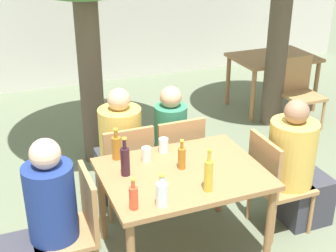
{
  "coord_description": "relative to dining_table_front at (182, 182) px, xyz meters",
  "views": [
    {
      "loc": [
        -1.23,
        -2.81,
        2.54
      ],
      "look_at": [
        0.0,
        0.3,
        1.0
      ],
      "focal_mm": 50.0,
      "sensor_mm": 36.0,
      "label": 1
    }
  ],
  "objects": [
    {
      "name": "ground_plane",
      "position": [
        0.0,
        0.0,
        -0.66
      ],
      "size": [
        30.0,
        30.0,
        0.0
      ],
      "primitive_type": "plane",
      "color": "#667056"
    },
    {
      "name": "dining_table_front",
      "position": [
        0.0,
        0.0,
        0.0
      ],
      "size": [
        1.21,
        0.93,
        0.75
      ],
      "color": "#996B42",
      "rests_on": "ground_plane"
    },
    {
      "name": "dining_table_back",
      "position": [
        2.39,
        2.41,
        -0.01
      ],
      "size": [
        1.11,
        0.8,
        0.75
      ],
      "color": "#996B42",
      "rests_on": "ground_plane"
    },
    {
      "name": "patio_chair_0",
      "position": [
        -0.84,
        0.0,
        -0.16
      ],
      "size": [
        0.44,
        0.44,
        0.89
      ],
      "rotation": [
        0.0,
        0.0,
        -1.57
      ],
      "color": "#A87A4C",
      "rests_on": "ground_plane"
    },
    {
      "name": "patio_chair_1",
      "position": [
        0.84,
        0.0,
        -0.16
      ],
      "size": [
        0.44,
        0.44,
        0.89
      ],
      "rotation": [
        0.0,
        0.0,
        1.57
      ],
      "color": "#A87A4C",
      "rests_on": "ground_plane"
    },
    {
      "name": "patio_chair_2",
      "position": [
        -0.24,
        0.69,
        -0.16
      ],
      "size": [
        0.44,
        0.44,
        0.89
      ],
      "rotation": [
        0.0,
        0.0,
        3.14
      ],
      "color": "#A87A4C",
      "rests_on": "ground_plane"
    },
    {
      "name": "patio_chair_3",
      "position": [
        0.24,
        0.69,
        -0.16
      ],
      "size": [
        0.44,
        0.44,
        0.89
      ],
      "rotation": [
        0.0,
        0.0,
        3.14
      ],
      "color": "#A87A4C",
      "rests_on": "ground_plane"
    },
    {
      "name": "patio_chair_4",
      "position": [
        2.39,
        1.78,
        -0.16
      ],
      "size": [
        0.44,
        0.44,
        0.89
      ],
      "color": "#A87A4C",
      "rests_on": "ground_plane"
    },
    {
      "name": "person_seated_0",
      "position": [
        -1.07,
        -0.0,
        -0.12
      ],
      "size": [
        0.57,
        0.35,
        1.2
      ],
      "rotation": [
        0.0,
        0.0,
        -1.57
      ],
      "color": "#383842",
      "rests_on": "ground_plane"
    },
    {
      "name": "person_seated_1",
      "position": [
        1.07,
        -0.0,
        -0.12
      ],
      "size": [
        0.6,
        0.4,
        1.19
      ],
      "rotation": [
        0.0,
        0.0,
        1.57
      ],
      "color": "#383842",
      "rests_on": "ground_plane"
    },
    {
      "name": "person_seated_2",
      "position": [
        -0.24,
        0.92,
        -0.14
      ],
      "size": [
        0.38,
        0.59,
        1.16
      ],
      "rotation": [
        0.0,
        0.0,
        3.14
      ],
      "color": "#383842",
      "rests_on": "ground_plane"
    },
    {
      "name": "person_seated_3",
      "position": [
        0.24,
        0.94,
        -0.17
      ],
      "size": [
        0.3,
        0.55,
        1.12
      ],
      "rotation": [
        0.0,
        0.0,
        3.14
      ],
      "color": "#383842",
      "rests_on": "ground_plane"
    },
    {
      "name": "soda_bottle_0",
      "position": [
        -0.49,
        -0.33,
        0.18
      ],
      "size": [
        0.06,
        0.06,
        0.23
      ],
      "color": "#DB4C2D",
      "rests_on": "dining_table_front"
    },
    {
      "name": "wine_bottle_1",
      "position": [
        -0.41,
        0.11,
        0.21
      ],
      "size": [
        0.07,
        0.07,
        0.31
      ],
      "color": "#331923",
      "rests_on": "dining_table_front"
    },
    {
      "name": "oil_cruet_2",
      "position": [
        0.06,
        -0.31,
        0.22
      ],
      "size": [
        0.06,
        0.06,
        0.33
      ],
      "color": "gold",
      "rests_on": "dining_table_front"
    },
    {
      "name": "water_bottle_3",
      "position": [
        -0.31,
        -0.36,
        0.18
      ],
      "size": [
        0.08,
        0.08,
        0.24
      ],
      "color": "silver",
      "rests_on": "dining_table_front"
    },
    {
      "name": "amber_bottle_4",
      "position": [
        -0.41,
        0.38,
        0.19
      ],
      "size": [
        0.07,
        0.07,
        0.26
      ],
      "color": "#9E661E",
      "rests_on": "dining_table_front"
    },
    {
      "name": "amber_bottle_5",
      "position": [
        0.01,
        0.05,
        0.18
      ],
      "size": [
        0.06,
        0.06,
        0.24
      ],
      "color": "#9E661E",
      "rests_on": "dining_table_front"
    },
    {
      "name": "drinking_glass_0",
      "position": [
        -0.02,
        0.35,
        0.15
      ],
      "size": [
        0.08,
        0.08,
        0.12
      ],
      "color": "silver",
      "rests_on": "dining_table_front"
    },
    {
      "name": "drinking_glass_1",
      "position": [
        -0.2,
        0.26,
        0.15
      ],
      "size": [
        0.08,
        0.08,
        0.11
      ],
      "color": "silver",
      "rests_on": "dining_table_front"
    }
  ]
}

